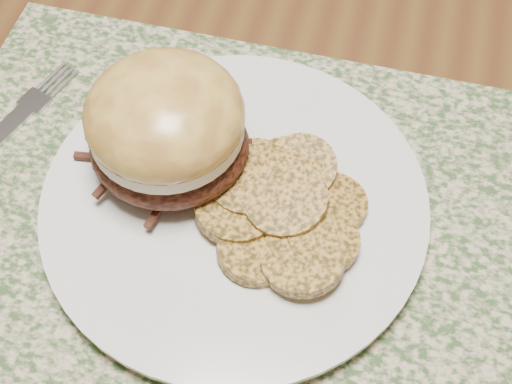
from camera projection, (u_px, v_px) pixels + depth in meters
ground at (195, 344)px, 1.25m from camera, size 3.50×3.50×0.00m
dining_table at (144, 94)px, 0.69m from camera, size 1.50×0.90×0.75m
placemat at (222, 209)px, 0.52m from camera, size 0.45×0.33×0.00m
dinner_plate at (235, 204)px, 0.51m from camera, size 0.26×0.26×0.02m
pork_sandwich at (167, 128)px, 0.49m from camera, size 0.13×0.12×0.09m
roasted_potatoes at (281, 204)px, 0.49m from camera, size 0.13×0.15×0.03m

